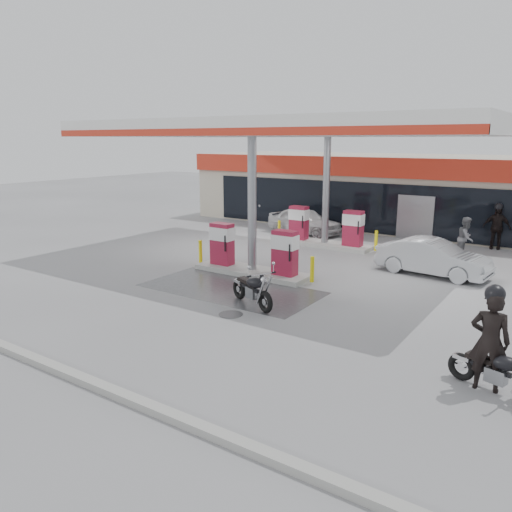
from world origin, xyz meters
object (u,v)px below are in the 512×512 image
at_px(biker_main, 490,341).
at_px(main_motorcycle, 496,372).
at_px(parked_motorcycle, 253,290).
at_px(hatchback_silver, 433,257).
at_px(sedan_white, 304,221).
at_px(attendant, 466,238).
at_px(biker_walking, 496,227).
at_px(parked_car_left, 292,213).
at_px(pump_island_near, 252,255).
at_px(pump_island_far, 325,231).
at_px(parked_car_right, 455,225).

bearing_deg(biker_main, main_motorcycle, 158.80).
relative_size(parked_motorcycle, hatchback_silver, 0.51).
height_order(sedan_white, attendant, attendant).
xyz_separation_m(main_motorcycle, hatchback_silver, (-3.45, 8.30, 0.22)).
xyz_separation_m(parked_motorcycle, biker_walking, (4.64, 12.82, 0.50)).
distance_m(main_motorcycle, parked_car_left, 21.07).
distance_m(pump_island_near, biker_main, 10.01).
relative_size(pump_island_far, parked_car_left, 1.31).
relative_size(main_motorcycle, hatchback_silver, 0.47).
height_order(hatchback_silver, parked_car_left, hatchback_silver).
bearing_deg(pump_island_near, hatchback_silver, 32.78).
xyz_separation_m(biker_main, attendant, (-2.86, 11.65, -0.14)).
relative_size(attendant, parked_car_right, 0.40).
bearing_deg(parked_car_right, hatchback_silver, 164.88).
distance_m(sedan_white, attendant, 8.38).
relative_size(sedan_white, parked_car_right, 0.92).
height_order(attendant, parked_car_left, attendant).
relative_size(pump_island_near, parked_motorcycle, 2.51).
bearing_deg(parked_car_right, pump_island_far, 120.07).
distance_m(parked_motorcycle, parked_car_left, 15.80).
height_order(pump_island_near, biker_walking, biker_walking).
distance_m(parked_motorcycle, hatchback_silver, 7.49).
distance_m(parked_motorcycle, attendant, 10.76).
distance_m(main_motorcycle, parked_car_right, 17.21).
distance_m(main_motorcycle, sedan_white, 17.17).
bearing_deg(biker_main, parked_motorcycle, -19.37).
xyz_separation_m(parked_motorcycle, sedan_white, (-4.38, 11.22, 0.20)).
bearing_deg(parked_motorcycle, hatchback_silver, 86.49).
height_order(pump_island_far, attendant, pump_island_far).
xyz_separation_m(pump_island_near, attendant, (6.00, 7.00, 0.17)).
xyz_separation_m(pump_island_near, biker_main, (8.86, -4.65, 0.31)).
distance_m(attendant, parked_car_left, 11.57).
height_order(hatchback_silver, biker_walking, biker_walking).
xyz_separation_m(main_motorcycle, biker_walking, (-2.32, 14.50, 0.55)).
distance_m(biker_main, parked_motorcycle, 6.98).
height_order(main_motorcycle, parked_car_right, parked_car_right).
bearing_deg(pump_island_far, main_motorcycle, -49.79).
bearing_deg(parked_car_right, pump_island_near, 136.69).
xyz_separation_m(pump_island_far, parked_motorcycle, (2.09, -9.02, -0.21)).
bearing_deg(biker_walking, parked_car_left, 165.29).
bearing_deg(parked_car_left, sedan_white, -162.31).
height_order(attendant, biker_walking, biker_walking).
bearing_deg(biker_walking, pump_island_near, -132.11).
bearing_deg(pump_island_near, attendant, 49.40).
bearing_deg(pump_island_far, parked_car_left, 132.39).
bearing_deg(biker_walking, parked_car_right, 128.93).
relative_size(sedan_white, attendant, 2.30).
relative_size(pump_island_far, hatchback_silver, 1.28).
bearing_deg(parked_car_left, biker_walking, -118.67).
bearing_deg(parked_car_right, sedan_white, 95.98).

